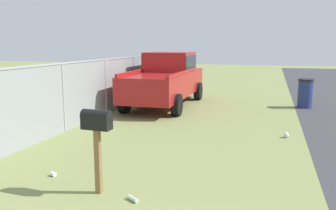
{
  "coord_description": "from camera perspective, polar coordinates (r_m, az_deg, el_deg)",
  "views": [
    {
      "loc": [
        -1.7,
        -1.27,
        2.43
      ],
      "look_at": [
        4.9,
        0.68,
        1.22
      ],
      "focal_mm": 37.52,
      "sensor_mm": 36.0,
      "label": 1
    }
  ],
  "objects": [
    {
      "name": "mailbox",
      "position": [
        5.72,
        -11.5,
        -3.51
      ],
      "size": [
        0.23,
        0.49,
        1.4
      ],
      "rotation": [
        0.0,
        0.0,
        -0.06
      ],
      "color": "brown",
      "rests_on": "ground"
    },
    {
      "name": "pickup_truck",
      "position": [
        13.99,
        -0.23,
        4.5
      ],
      "size": [
        5.59,
        2.2,
        2.09
      ],
      "rotation": [
        0.0,
        0.0,
        0.01
      ],
      "color": "maroon",
      "rests_on": "ground"
    },
    {
      "name": "trash_bin",
      "position": [
        14.4,
        21.39,
        1.78
      ],
      "size": [
        0.57,
        0.57,
        1.11
      ],
      "color": "navy",
      "rests_on": "ground"
    },
    {
      "name": "fence_section",
      "position": [
        12.28,
        -10.13,
        3.26
      ],
      "size": [
        15.48,
        0.07,
        1.93
      ],
      "color": "#9EA3A8",
      "rests_on": "ground"
    },
    {
      "name": "litter_bag_midfield_b",
      "position": [
        9.72,
        18.64,
        -4.64
      ],
      "size": [
        0.14,
        0.14,
        0.14
      ],
      "primitive_type": "sphere",
      "color": "silver",
      "rests_on": "ground"
    },
    {
      "name": "litter_bottle_midfield_a",
      "position": [
        5.71,
        -5.74,
        -14.92
      ],
      "size": [
        0.18,
        0.22,
        0.07
      ],
      "primitive_type": "cylinder",
      "rotation": [
        0.0,
        1.57,
        1.01
      ],
      "color": "#B2D8BF",
      "rests_on": "ground"
    },
    {
      "name": "litter_cup_far_scatter",
      "position": [
        6.97,
        -18.15,
        -10.62
      ],
      "size": [
        0.11,
        0.12,
        0.08
      ],
      "primitive_type": "cylinder",
      "rotation": [
        0.0,
        1.57,
        4.36
      ],
      "color": "white",
      "rests_on": "ground"
    }
  ]
}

